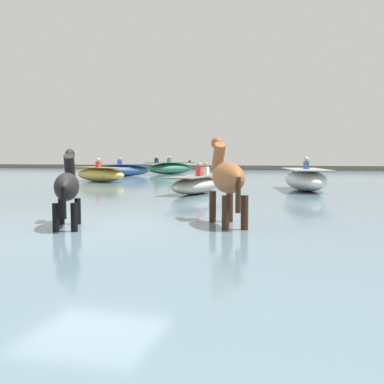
% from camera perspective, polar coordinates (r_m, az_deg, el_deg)
% --- Properties ---
extents(ground_plane, '(120.00, 120.00, 0.00)m').
position_cam_1_polar(ground_plane, '(8.99, -12.28, -6.68)').
color(ground_plane, '#666051').
extents(water_surface, '(90.00, 90.00, 0.38)m').
position_cam_1_polar(water_surface, '(18.36, 2.06, -0.30)').
color(water_surface, slate).
rests_on(water_surface, ground).
extents(horse_lead_chestnut, '(1.15, 1.91, 2.13)m').
position_cam_1_polar(horse_lead_chestnut, '(8.90, 4.36, 1.48)').
color(horse_lead_chestnut, brown).
rests_on(horse_lead_chestnut, ground).
extents(horse_trailing_black, '(1.01, 1.68, 1.88)m').
position_cam_1_polar(horse_trailing_black, '(8.93, -15.29, 0.38)').
color(horse_trailing_black, black).
rests_on(horse_trailing_black, ground).
extents(boat_mid_outer, '(3.50, 4.15, 1.35)m').
position_cam_1_polar(boat_mid_outer, '(34.29, -2.73, 2.98)').
color(boat_mid_outer, '#337556').
rests_on(boat_mid_outer, water_surface).
extents(boat_distant_west, '(2.24, 4.29, 1.32)m').
position_cam_1_polar(boat_distant_west, '(18.51, 13.99, 1.50)').
color(boat_distant_west, silver).
rests_on(boat_distant_west, water_surface).
extents(boat_near_starboard, '(3.80, 2.81, 1.25)m').
position_cam_1_polar(boat_near_starboard, '(24.58, -11.36, 2.17)').
color(boat_near_starboard, gold).
rests_on(boat_near_starboard, water_surface).
extents(boat_distant_east, '(1.62, 3.61, 1.12)m').
position_cam_1_polar(boat_distant_east, '(16.47, 0.55, 0.95)').
color(boat_distant_east, '#B2AD9E').
rests_on(boat_distant_east, water_surface).
extents(boat_near_port, '(4.01, 3.74, 1.27)m').
position_cam_1_polar(boat_near_port, '(30.74, -8.93, 2.67)').
color(boat_near_port, '#28518E').
rests_on(boat_near_port, water_surface).
extents(far_shoreline, '(80.00, 2.40, 0.81)m').
position_cam_1_polar(far_shoreline, '(45.98, 9.78, 2.80)').
color(far_shoreline, '#605B4C').
rests_on(far_shoreline, ground).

